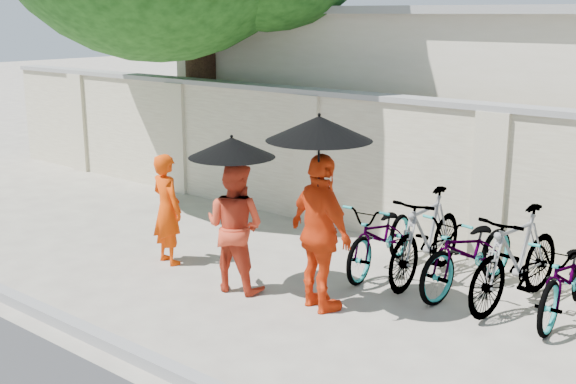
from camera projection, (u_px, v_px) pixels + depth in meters
The scene contains 13 objects.
ground at pixel (214, 292), 8.54m from camera, with size 80.00×80.00×0.00m, color #AFAA96.
kerb at pixel (94, 335), 7.26m from camera, with size 40.00×0.16×0.12m, color gray.
compound_wall at pixel (426, 176), 10.07m from camera, with size 20.00×0.30×2.00m, color beige.
monk_left at pixel (167, 209), 9.38m from camera, with size 0.53×0.35×1.46m, color #E53C04.
monk_center at pixel (235, 227), 8.46m from camera, with size 0.75×0.59×1.55m, color red.
parasol_center at pixel (232, 147), 8.14m from camera, with size 0.99×0.99×0.97m.
monk_right at pixel (321, 233), 7.85m from camera, with size 1.03×0.43×1.76m, color red.
parasol_right at pixel (319, 128), 7.50m from camera, with size 1.13×1.13×1.18m.
bike_0 at pixel (382, 236), 9.14m from camera, with size 0.62×1.78×0.94m, color slate.
bike_1 at pixel (426, 236), 8.82m from camera, with size 0.53×1.86×1.12m, color slate.
bike_2 at pixel (470, 252), 8.46m from camera, with size 0.65×1.87×0.98m, color slate.
bike_3 at pixel (516, 258), 8.04m from camera, with size 0.53×1.86×1.12m, color slate.
bike_4 at pixel (569, 278), 7.71m from camera, with size 0.62×1.76×0.93m, color slate.
Camera 1 is at (5.77, -5.61, 3.22)m, focal length 45.00 mm.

